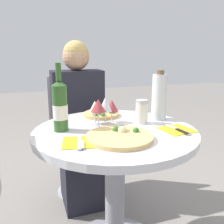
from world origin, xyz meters
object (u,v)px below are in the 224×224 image
at_px(tall_carafe, 159,97).
at_px(dining_table, 115,165).
at_px(chair_behind_diner, 77,136).
at_px(wine_bottle, 60,106).
at_px(pizza_large, 120,136).
at_px(seated_diner, 80,131).

bearing_deg(tall_carafe, dining_table, -162.42).
height_order(chair_behind_diner, wine_bottle, wine_bottle).
relative_size(pizza_large, wine_bottle, 0.92).
relative_size(chair_behind_diner, seated_diner, 0.78).
xyz_separation_m(dining_table, tall_carafe, (0.31, 0.10, 0.33)).
bearing_deg(chair_behind_diner, wine_bottle, 73.08).
distance_m(dining_table, pizza_large, 0.25).
xyz_separation_m(chair_behind_diner, wine_bottle, (-0.20, -0.67, 0.41)).
bearing_deg(pizza_large, wine_bottle, 138.38).
relative_size(dining_table, tall_carafe, 2.92).
distance_m(chair_behind_diner, seated_diner, 0.17).
distance_m(pizza_large, tall_carafe, 0.43).
relative_size(wine_bottle, tall_carafe, 1.18).
height_order(dining_table, seated_diner, seated_diner).
distance_m(dining_table, chair_behind_diner, 0.75).
relative_size(dining_table, chair_behind_diner, 0.90).
height_order(chair_behind_diner, tall_carafe, tall_carafe).
bearing_deg(chair_behind_diner, seated_diner, 90.00).
relative_size(pizza_large, tall_carafe, 1.08).
height_order(seated_diner, wine_bottle, seated_diner).
distance_m(seated_diner, wine_bottle, 0.65).
xyz_separation_m(dining_table, chair_behind_diner, (-0.06, 0.75, -0.08)).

